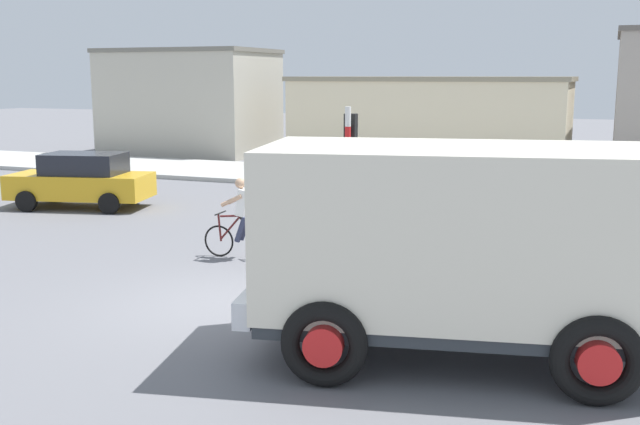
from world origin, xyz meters
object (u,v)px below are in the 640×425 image
object	(u,v)px
cyclist	(241,218)
pedestrian_near_kerb	(444,181)
traffic_light_pole	(349,162)
car_red_near	(82,180)
truck_foreground	(456,239)

from	to	relation	value
cyclist	pedestrian_near_kerb	world-z (taller)	cyclist
traffic_light_pole	car_red_near	xyz separation A→B (m)	(-9.33, 3.17, -1.25)
traffic_light_pole	truck_foreground	bearing A→B (deg)	-56.06
pedestrian_near_kerb	traffic_light_pole	bearing A→B (deg)	-95.10
traffic_light_pole	pedestrian_near_kerb	distance (m)	6.82
traffic_light_pole	pedestrian_near_kerb	xyz separation A→B (m)	(0.60, 6.69, -1.22)
truck_foreground	car_red_near	size ratio (longest dim) A/B	1.35
traffic_light_pole	car_red_near	size ratio (longest dim) A/B	0.75
pedestrian_near_kerb	truck_foreground	bearing A→B (deg)	-77.40
truck_foreground	cyclist	bearing A→B (deg)	142.97
traffic_light_pole	cyclist	bearing A→B (deg)	-162.64
traffic_light_pole	pedestrian_near_kerb	bearing A→B (deg)	84.90
truck_foreground	pedestrian_near_kerb	size ratio (longest dim) A/B	3.58
cyclist	pedestrian_near_kerb	bearing A→B (deg)	69.56
truck_foreground	cyclist	xyz separation A→B (m)	(-5.27, 3.98, -0.80)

